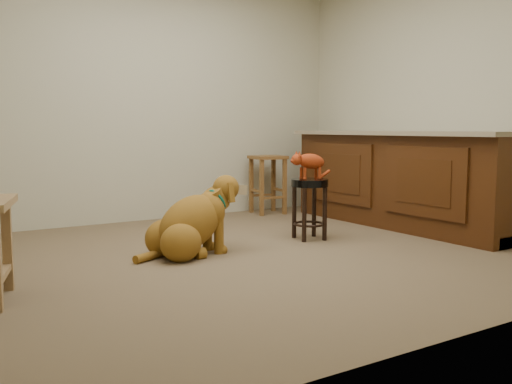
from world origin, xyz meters
TOP-DOWN VIEW (x-y plane):
  - floor at (0.00, 0.00)m, footprint 4.50×4.00m
  - room_shell at (0.00, 0.00)m, footprint 4.54×4.04m
  - cabinet_run at (1.94, 0.30)m, footprint 0.70×2.56m
  - padded_stool at (0.76, 0.25)m, footprint 0.32×0.32m
  - wood_stool at (1.29, 1.70)m, footprint 0.40×0.40m
  - golden_retriever at (-0.39, 0.22)m, footprint 1.01×0.52m
  - tabby_kitten at (0.75, 0.25)m, footprint 0.44×0.17m

SIDE VIEW (x-z plane):
  - floor at x=0.00m, z-range -0.01..0.01m
  - golden_retriever at x=-0.39m, z-range -0.08..0.56m
  - wood_stool at x=1.29m, z-range 0.01..0.67m
  - padded_stool at x=0.76m, z-range 0.11..0.64m
  - cabinet_run at x=1.94m, z-range -0.03..0.91m
  - tabby_kitten at x=0.75m, z-range 0.54..0.81m
  - room_shell at x=0.00m, z-range 0.37..2.99m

